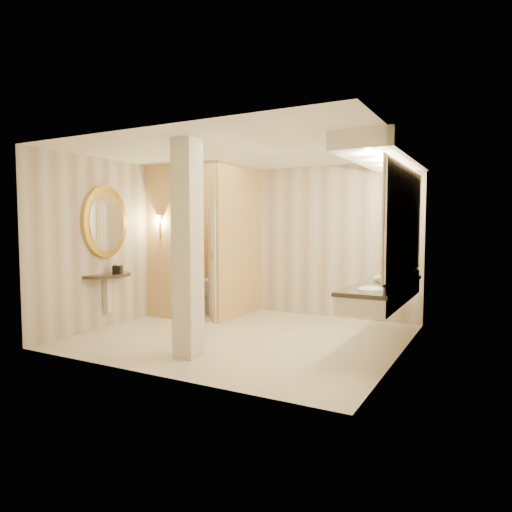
{
  "coord_description": "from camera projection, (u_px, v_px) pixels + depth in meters",
  "views": [
    {
      "loc": [
        3.34,
        -5.79,
        1.66
      ],
      "look_at": [
        0.11,
        0.2,
        1.18
      ],
      "focal_mm": 32.0,
      "sensor_mm": 36.0,
      "label": 1
    }
  ],
  "objects": [
    {
      "name": "floor",
      "position": [
        243.0,
        336.0,
        6.78
      ],
      "size": [
        4.5,
        4.5,
        0.0
      ],
      "primitive_type": "plane",
      "color": "beige",
      "rests_on": "ground"
    },
    {
      "name": "ceiling",
      "position": [
        243.0,
        152.0,
        6.6
      ],
      "size": [
        4.5,
        4.5,
        0.0
      ],
      "primitive_type": "plane",
      "rotation": [
        3.14,
        0.0,
        0.0
      ],
      "color": "white",
      "rests_on": "wall_back"
    },
    {
      "name": "wall_back",
      "position": [
        297.0,
        241.0,
        8.45
      ],
      "size": [
        4.5,
        0.02,
        2.7
      ],
      "primitive_type": "cube",
      "color": "beige",
      "rests_on": "floor"
    },
    {
      "name": "wall_front",
      "position": [
        151.0,
        253.0,
        4.93
      ],
      "size": [
        4.5,
        0.02,
        2.7
      ],
      "primitive_type": "cube",
      "color": "beige",
      "rests_on": "floor"
    },
    {
      "name": "wall_left",
      "position": [
        128.0,
        242.0,
        7.75
      ],
      "size": [
        0.02,
        4.0,
        2.7
      ],
      "primitive_type": "cube",
      "color": "beige",
      "rests_on": "floor"
    },
    {
      "name": "wall_right",
      "position": [
        401.0,
        249.0,
        5.63
      ],
      "size": [
        0.02,
        4.0,
        2.7
      ],
      "primitive_type": "cube",
      "color": "beige",
      "rests_on": "floor"
    },
    {
      "name": "toilet_closet",
      "position": [
        215.0,
        240.0,
        8.07
      ],
      "size": [
        1.5,
        1.55,
        2.7
      ],
      "color": "#E3C676",
      "rests_on": "floor"
    },
    {
      "name": "wall_sconce",
      "position": [
        160.0,
        220.0,
        7.95
      ],
      "size": [
        0.14,
        0.14,
        0.42
      ],
      "color": "gold",
      "rests_on": "toilet_closet"
    },
    {
      "name": "vanity",
      "position": [
        386.0,
        227.0,
        6.09
      ],
      "size": [
        0.75,
        2.54,
        2.09
      ],
      "color": "silver",
      "rests_on": "floor"
    },
    {
      "name": "console_shelf",
      "position": [
        105.0,
        245.0,
        7.26
      ],
      "size": [
        0.88,
        0.88,
        1.89
      ],
      "color": "black",
      "rests_on": "floor"
    },
    {
      "name": "pillar",
      "position": [
        188.0,
        249.0,
        5.65
      ],
      "size": [
        0.29,
        0.29,
        2.7
      ],
      "primitive_type": "cube",
      "color": "silver",
      "rests_on": "floor"
    },
    {
      "name": "tissue_box",
      "position": [
        118.0,
        269.0,
        7.28
      ],
      "size": [
        0.17,
        0.17,
        0.13
      ],
      "primitive_type": "cube",
      "rotation": [
        0.0,
        0.0,
        0.41
      ],
      "color": "black",
      "rests_on": "console_shelf"
    },
    {
      "name": "toilet",
      "position": [
        214.0,
        295.0,
        8.57
      ],
      "size": [
        0.4,
        0.67,
        0.67
      ],
      "primitive_type": "imported",
      "rotation": [
        0.0,
        0.0,
        3.18
      ],
      "color": "white",
      "rests_on": "floor"
    },
    {
      "name": "soap_bottle_a",
      "position": [
        378.0,
        276.0,
        6.29
      ],
      "size": [
        0.06,
        0.06,
        0.14
      ],
      "primitive_type": "imported",
      "rotation": [
        0.0,
        0.0,
        0.01
      ],
      "color": "beige",
      "rests_on": "vanity"
    },
    {
      "name": "soap_bottle_b",
      "position": [
        377.0,
        277.0,
        6.18
      ],
      "size": [
        0.12,
        0.12,
        0.13
      ],
      "primitive_type": "imported",
      "rotation": [
        0.0,
        0.0,
        0.17
      ],
      "color": "silver",
      "rests_on": "vanity"
    },
    {
      "name": "soap_bottle_c",
      "position": [
        383.0,
        273.0,
        6.4
      ],
      "size": [
        0.1,
        0.1,
        0.21
      ],
      "primitive_type": "imported",
      "rotation": [
        0.0,
        0.0,
        -0.28
      ],
      "color": "#C6B28C",
      "rests_on": "vanity"
    }
  ]
}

